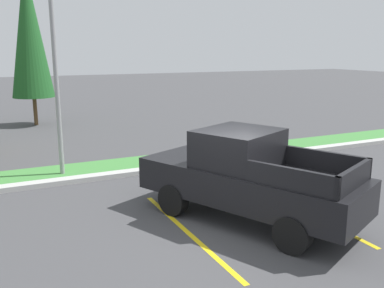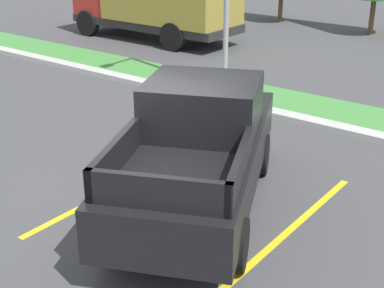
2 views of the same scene
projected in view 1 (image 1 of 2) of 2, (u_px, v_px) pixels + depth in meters
ground_plane at (226, 231)px, 9.34m from camera, size 120.00×120.00×0.00m
parking_line_near at (187, 232)px, 9.28m from camera, size 0.12×4.80×0.01m
parking_line_far at (300, 209)px, 10.59m from camera, size 0.12×4.80×0.01m
curb_strip at (148, 170)px, 13.73m from camera, size 56.00×0.40×0.15m
grass_median at (138, 164)px, 14.71m from camera, size 56.00×1.80×0.06m
pickup_truck_main at (247, 177)px, 9.74m from camera, size 3.91×5.52×2.10m
street_light at (54, 43)px, 12.46m from camera, size 0.24×1.49×7.04m
cypress_tree_center at (29, 31)px, 21.44m from camera, size 2.11×2.11×8.13m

